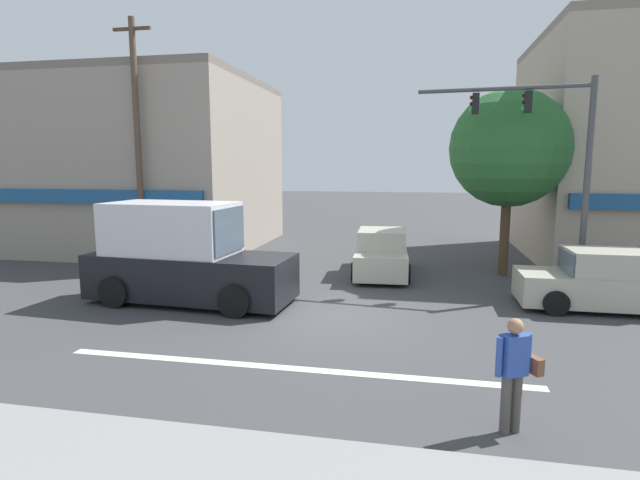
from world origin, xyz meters
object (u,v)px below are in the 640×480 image
object	(u,v)px
traffic_light_mast	(552,150)
sedan_crossing_leftbound	(601,283)
sedan_crossing_center	(382,254)
pedestrian_foreground_with_bag	(515,368)
box_truck_crossing_rightbound	(184,257)
utility_pole_near_left	(138,142)
street_tree	(509,149)

from	to	relation	value
traffic_light_mast	sedan_crossing_leftbound	bearing A→B (deg)	-57.02
sedan_crossing_center	pedestrian_foreground_with_bag	xyz separation A→B (m)	(2.59, -10.04, 0.24)
sedan_crossing_leftbound	box_truck_crossing_rightbound	bearing A→B (deg)	-172.49
utility_pole_near_left	sedan_crossing_center	size ratio (longest dim) A/B	2.11
sedan_crossing_center	box_truck_crossing_rightbound	bearing A→B (deg)	-137.95
sedan_crossing_leftbound	utility_pole_near_left	bearing A→B (deg)	169.94
traffic_light_mast	box_truck_crossing_rightbound	size ratio (longest dim) A/B	1.08
street_tree	sedan_crossing_center	size ratio (longest dim) A/B	1.50
street_tree	pedestrian_foreground_with_bag	distance (m)	11.43
sedan_crossing_center	sedan_crossing_leftbound	xyz separation A→B (m)	(5.96, -3.12, 0.00)
street_tree	utility_pole_near_left	size ratio (longest dim) A/B	0.71
street_tree	box_truck_crossing_rightbound	size ratio (longest dim) A/B	1.10
street_tree	traffic_light_mast	size ratio (longest dim) A/B	1.01
traffic_light_mast	pedestrian_foreground_with_bag	xyz separation A→B (m)	(-2.32, -8.55, -3.22)
box_truck_crossing_rightbound	street_tree	bearing A→B (deg)	30.18
traffic_light_mast	pedestrian_foreground_with_bag	size ratio (longest dim) A/B	3.71
utility_pole_near_left	sedan_crossing_leftbound	world-z (taller)	utility_pole_near_left
utility_pole_near_left	sedan_crossing_center	xyz separation A→B (m)	(8.72, 0.51, -3.86)
pedestrian_foreground_with_bag	sedan_crossing_leftbound	bearing A→B (deg)	64.02
sedan_crossing_center	box_truck_crossing_rightbound	distance (m)	6.85
street_tree	traffic_light_mast	bearing A→B (deg)	-70.89
street_tree	pedestrian_foreground_with_bag	bearing A→B (deg)	-98.09
box_truck_crossing_rightbound	sedan_crossing_leftbound	distance (m)	11.14
utility_pole_near_left	sedan_crossing_center	world-z (taller)	utility_pole_near_left
sedan_crossing_center	box_truck_crossing_rightbound	world-z (taller)	box_truck_crossing_rightbound
street_tree	box_truck_crossing_rightbound	xyz separation A→B (m)	(-9.19, -5.34, -3.05)
box_truck_crossing_rightbound	pedestrian_foreground_with_bag	distance (m)	9.41
utility_pole_near_left	pedestrian_foreground_with_bag	world-z (taller)	utility_pole_near_left
utility_pole_near_left	pedestrian_foreground_with_bag	distance (m)	15.22
street_tree	traffic_light_mast	xyz separation A→B (m)	(0.79, -2.27, -0.13)
box_truck_crossing_rightbound	pedestrian_foreground_with_bag	bearing A→B (deg)	-35.56
traffic_light_mast	box_truck_crossing_rightbound	world-z (taller)	traffic_light_mast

